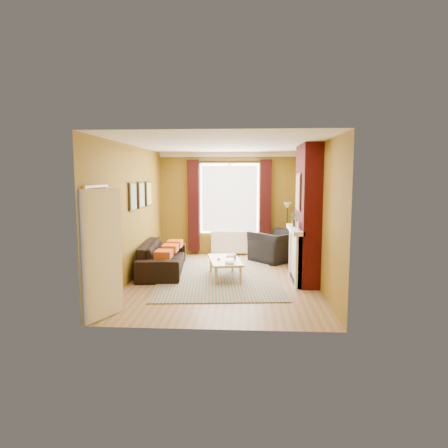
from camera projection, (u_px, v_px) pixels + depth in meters
The scene contains 12 objects.
ground at pixel (223, 280), 8.41m from camera, with size 5.50×5.50×0.00m, color olive.
room_walls at pixel (253, 213), 8.48m from camera, with size 3.82×5.54×2.83m.
striped_rug at pixel (218, 277), 8.54m from camera, with size 2.81×3.68×0.02m.
sofa at pixel (163, 257), 9.08m from camera, with size 2.32×0.91×0.68m, color black.
armchair at pixel (277, 246), 10.19m from camera, with size 1.18×1.03×0.77m, color black.
coffee_table at pixel (225, 261), 8.48m from camera, with size 0.83×1.33×0.41m.
wicker_stool at pixel (258, 251), 10.60m from camera, with size 0.38×0.38×0.39m.
floor_lamp at pixel (287, 214), 10.55m from camera, with size 0.22×0.22×1.47m.
book_a at pixel (225, 263), 8.10m from camera, with size 0.19×0.25×0.02m, color #999999.
book_b at pixel (226, 255), 8.83m from camera, with size 0.21×0.28×0.02m, color #999999.
mug at pixel (235, 257), 8.50m from camera, with size 0.09×0.09×0.08m, color #999999.
tv_remote at pixel (219, 259), 8.47m from camera, with size 0.07×0.16×0.02m.
Camera 1 is at (0.51, -8.19, 2.18)m, focal length 32.00 mm.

